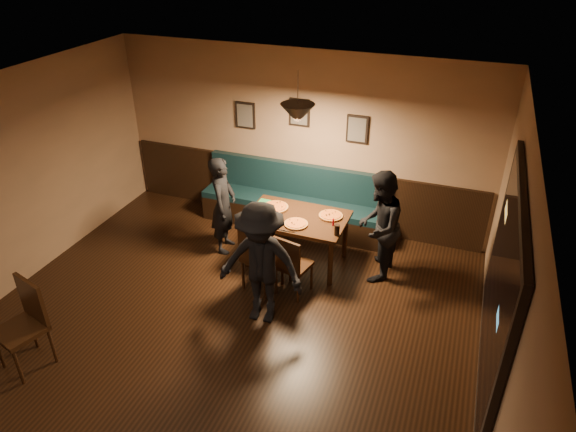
# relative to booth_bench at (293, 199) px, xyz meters

# --- Properties ---
(floor) EXTENTS (7.00, 7.00, 0.00)m
(floor) POSITION_rel_booth_bench_xyz_m (0.00, -3.20, -0.50)
(floor) COLOR black
(floor) RESTS_ON ground
(ceiling) EXTENTS (7.00, 7.00, 0.00)m
(ceiling) POSITION_rel_booth_bench_xyz_m (0.00, -3.20, 2.30)
(ceiling) COLOR silver
(ceiling) RESTS_ON ground
(wall_back) EXTENTS (6.00, 0.00, 6.00)m
(wall_back) POSITION_rel_booth_bench_xyz_m (0.00, 0.30, 0.90)
(wall_back) COLOR #8C704F
(wall_back) RESTS_ON ground
(wall_right) EXTENTS (0.00, 7.00, 7.00)m
(wall_right) POSITION_rel_booth_bench_xyz_m (3.00, -3.20, 0.90)
(wall_right) COLOR #8C704F
(wall_right) RESTS_ON ground
(wainscot) EXTENTS (5.88, 0.06, 1.00)m
(wainscot) POSITION_rel_booth_bench_xyz_m (0.00, 0.27, 0.00)
(wainscot) COLOR black
(wainscot) RESTS_ON ground
(booth_bench) EXTENTS (3.00, 0.60, 1.00)m
(booth_bench) POSITION_rel_booth_bench_xyz_m (0.00, 0.00, 0.00)
(booth_bench) COLOR #0F232D
(booth_bench) RESTS_ON ground
(window_frame) EXTENTS (0.06, 2.56, 1.86)m
(window_frame) POSITION_rel_booth_bench_xyz_m (2.96, -2.70, 1.00)
(window_frame) COLOR black
(window_frame) RESTS_ON wall_right
(window_glass) EXTENTS (0.00, 2.40, 2.40)m
(window_glass) POSITION_rel_booth_bench_xyz_m (2.93, -2.70, 1.00)
(window_glass) COLOR black
(window_glass) RESTS_ON wall_right
(picture_left) EXTENTS (0.32, 0.04, 0.42)m
(picture_left) POSITION_rel_booth_bench_xyz_m (-0.90, 0.27, 1.20)
(picture_left) COLOR black
(picture_left) RESTS_ON wall_back
(picture_center) EXTENTS (0.32, 0.04, 0.42)m
(picture_center) POSITION_rel_booth_bench_xyz_m (0.00, 0.27, 1.35)
(picture_center) COLOR black
(picture_center) RESTS_ON wall_back
(picture_right) EXTENTS (0.32, 0.04, 0.42)m
(picture_right) POSITION_rel_booth_bench_xyz_m (0.90, 0.27, 1.20)
(picture_right) COLOR black
(picture_right) RESTS_ON wall_back
(pendant_lamp) EXTENTS (0.44, 0.44, 0.25)m
(pendant_lamp) POSITION_rel_booth_bench_xyz_m (0.38, -0.92, 1.75)
(pendant_lamp) COLOR black
(pendant_lamp) RESTS_ON ceiling
(dining_table) EXTENTS (1.42, 0.92, 0.75)m
(dining_table) POSITION_rel_booth_bench_xyz_m (0.38, -0.92, -0.12)
(dining_table) COLOR black
(dining_table) RESTS_ON floor
(chair_near_left) EXTENTS (0.54, 0.54, 0.99)m
(chair_near_left) POSITION_rel_booth_bench_xyz_m (0.16, -1.65, -0.00)
(chair_near_left) COLOR black
(chair_near_left) RESTS_ON floor
(chair_near_right) EXTENTS (0.48, 0.48, 0.90)m
(chair_near_right) POSITION_rel_booth_bench_xyz_m (0.59, -1.60, -0.05)
(chair_near_right) COLOR black
(chair_near_right) RESTS_ON floor
(diner_left) EXTENTS (0.45, 0.60, 1.49)m
(diner_left) POSITION_rel_booth_bench_xyz_m (-0.74, -0.96, 0.25)
(diner_left) COLOR black
(diner_left) RESTS_ON floor
(diner_right) EXTENTS (0.62, 0.79, 1.58)m
(diner_right) POSITION_rel_booth_bench_xyz_m (1.53, -0.85, 0.29)
(diner_right) COLOR black
(diner_right) RESTS_ON floor
(diner_front) EXTENTS (1.08, 0.66, 1.62)m
(diner_front) POSITION_rel_booth_bench_xyz_m (0.39, -2.24, 0.31)
(diner_front) COLOR black
(diner_front) RESTS_ON floor
(pizza_a) EXTENTS (0.40, 0.40, 0.04)m
(pizza_a) POSITION_rel_booth_bench_xyz_m (0.02, -0.80, 0.28)
(pizza_a) COLOR #C16D24
(pizza_a) RESTS_ON dining_table
(pizza_b) EXTENTS (0.42, 0.42, 0.04)m
(pizza_b) POSITION_rel_booth_bench_xyz_m (0.45, -1.14, 0.27)
(pizza_b) COLOR orange
(pizza_b) RESTS_ON dining_table
(pizza_c) EXTENTS (0.43, 0.43, 0.04)m
(pizza_c) POSITION_rel_booth_bench_xyz_m (0.83, -0.75, 0.27)
(pizza_c) COLOR orange
(pizza_c) RESTS_ON dining_table
(soda_glass) EXTENTS (0.08, 0.08, 0.15)m
(soda_glass) POSITION_rel_booth_bench_xyz_m (1.04, -1.19, 0.33)
(soda_glass) COLOR black
(soda_glass) RESTS_ON dining_table
(tabasco_bottle) EXTENTS (0.03, 0.03, 0.12)m
(tabasco_bottle) POSITION_rel_booth_bench_xyz_m (0.93, -0.98, 0.31)
(tabasco_bottle) COLOR #9E0512
(tabasco_bottle) RESTS_ON dining_table
(napkin_a) EXTENTS (0.17, 0.17, 0.01)m
(napkin_a) POSITION_rel_booth_bench_xyz_m (-0.21, -0.68, 0.26)
(napkin_a) COLOR #1F7539
(napkin_a) RESTS_ON dining_table
(napkin_b) EXTENTS (0.18, 0.18, 0.01)m
(napkin_b) POSITION_rel_booth_bench_xyz_m (-0.19, -1.17, 0.26)
(napkin_b) COLOR #217E27
(napkin_b) RESTS_ON dining_table
(cutlery_set) EXTENTS (0.20, 0.04, 0.00)m
(cutlery_set) POSITION_rel_booth_bench_xyz_m (0.34, -1.34, 0.26)
(cutlery_set) COLOR silver
(cutlery_set) RESTS_ON dining_table
(cafe_chair_far) EXTENTS (0.58, 0.58, 1.05)m
(cafe_chair_far) POSITION_rel_booth_bench_xyz_m (-1.75, -3.89, 0.03)
(cafe_chair_far) COLOR black
(cafe_chair_far) RESTS_ON floor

